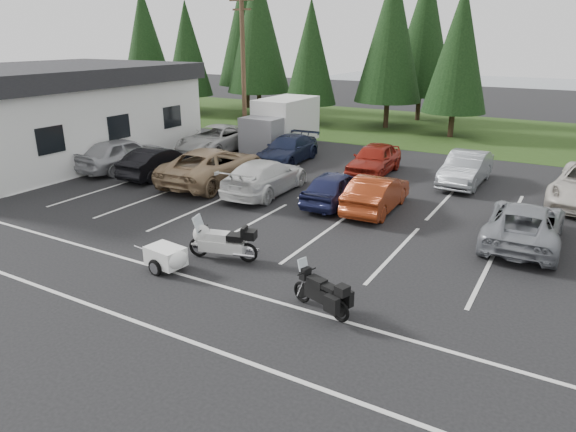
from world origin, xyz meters
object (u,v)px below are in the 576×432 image
(car_near_3, at_px, (265,177))
(car_near_5, at_px, (377,193))
(car_far_0, at_px, (216,139))
(adventure_motorcycle, at_px, (321,289))
(utility_pole, at_px, (243,67))
(box_truck, at_px, (278,125))
(cargo_trailer, at_px, (166,258))
(car_near_0, at_px, (123,154))
(car_far_1, at_px, (288,149))
(touring_motorcycle, at_px, (222,239))
(car_near_1, at_px, (159,162))
(car_near_6, at_px, (524,224))
(car_far_2, at_px, (374,159))
(car_near_4, at_px, (335,187))
(building, at_px, (38,113))
(car_far_3, at_px, (466,169))
(car_near_2, at_px, (213,165))

(car_near_3, height_order, car_near_5, car_near_3)
(car_far_0, bearing_deg, adventure_motorcycle, -46.89)
(car_near_3, height_order, adventure_motorcycle, car_near_3)
(utility_pole, xyz_separation_m, car_near_5, (11.17, -7.33, -4.00))
(car_far_0, relative_size, adventure_motorcycle, 2.69)
(box_truck, distance_m, cargo_trailer, 17.04)
(car_near_0, bearing_deg, car_far_1, -135.40)
(utility_pole, bearing_deg, touring_motorcycle, -57.88)
(car_near_1, height_order, adventure_motorcycle, car_near_1)
(box_truck, height_order, cargo_trailer, box_truck)
(car_near_3, bearing_deg, car_near_6, 174.11)
(car_near_3, bearing_deg, car_far_2, -120.76)
(car_far_0, relative_size, touring_motorcycle, 2.25)
(touring_motorcycle, bearing_deg, car_near_0, 134.93)
(car_far_2, distance_m, cargo_trailer, 13.39)
(car_near_5, bearing_deg, car_near_4, -0.24)
(building, distance_m, car_near_3, 14.32)
(car_near_0, bearing_deg, box_truck, -113.41)
(box_truck, bearing_deg, car_far_3, -11.43)
(car_near_0, distance_m, car_far_1, 8.44)
(adventure_motorcycle, bearing_deg, car_far_2, 122.95)
(building, relative_size, car_near_1, 3.63)
(car_near_1, xyz_separation_m, touring_motorcycle, (8.55, -6.34, -0.03))
(building, height_order, car_near_4, building)
(building, bearing_deg, car_far_3, 16.21)
(car_near_0, bearing_deg, utility_pole, -102.16)
(car_near_2, xyz_separation_m, car_far_3, (10.10, 5.55, -0.08))
(box_truck, xyz_separation_m, car_near_4, (7.44, -7.89, -0.76))
(car_near_2, relative_size, car_far_2, 1.34)
(car_near_2, distance_m, car_far_0, 6.58)
(car_near_0, relative_size, car_far_3, 1.09)
(car_near_3, height_order, car_far_0, car_far_0)
(car_near_3, height_order, car_near_6, car_near_3)
(car_near_0, xyz_separation_m, car_far_2, (11.26, 5.49, -0.08))
(building, distance_m, box_truck, 13.16)
(car_near_6, xyz_separation_m, car_far_1, (-12.32, 5.98, 0.02))
(car_near_4, bearing_deg, car_near_1, -0.14)
(car_near_3, bearing_deg, adventure_motorcycle, 127.30)
(car_far_3, height_order, touring_motorcycle, car_far_3)
(car_near_4, bearing_deg, box_truck, -48.77)
(car_near_0, height_order, car_far_2, car_near_0)
(utility_pole, height_order, car_near_2, utility_pole)
(box_truck, distance_m, car_near_6, 16.90)
(box_truck, relative_size, car_far_3, 1.26)
(car_far_0, relative_size, car_far_1, 1.15)
(car_near_4, bearing_deg, building, -0.08)
(utility_pole, distance_m, car_near_4, 12.64)
(car_near_4, distance_m, touring_motorcycle, 6.68)
(car_near_6, distance_m, car_far_2, 9.53)
(car_near_5, bearing_deg, adventure_motorcycle, 99.03)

